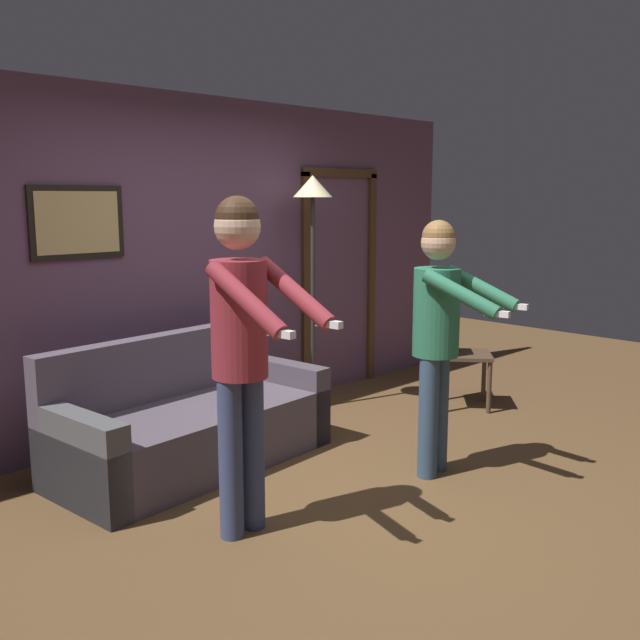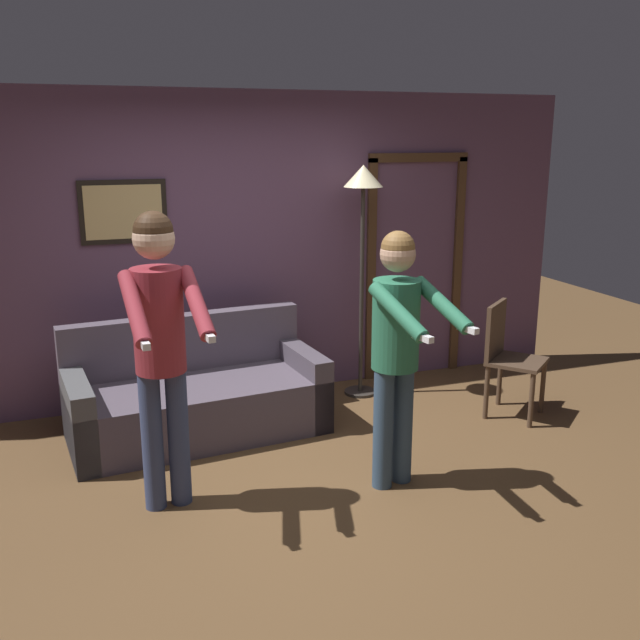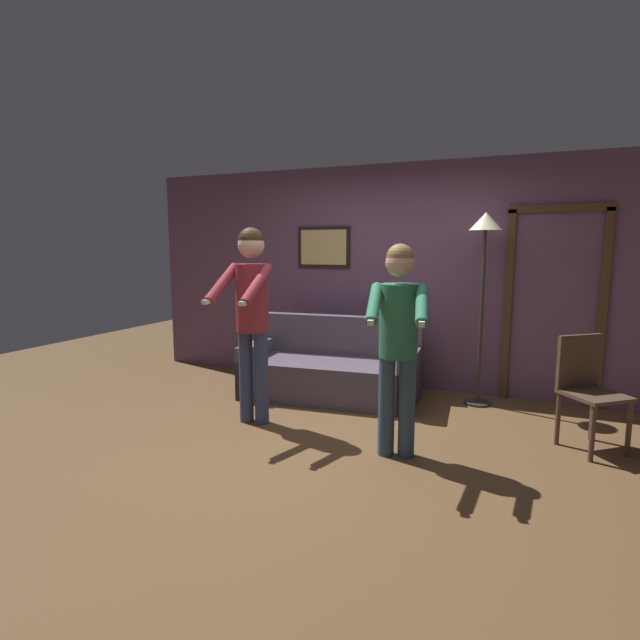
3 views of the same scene
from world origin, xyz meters
The scene contains 7 objects.
ground_plane centered at (0.00, 0.00, 0.00)m, with size 12.00×12.00×0.00m, color brown.
back_wall_assembly centered at (0.02, 1.90, 1.30)m, with size 6.40×0.10×2.60m.
couch centered at (-0.44, 1.16, 0.28)m, with size 1.97×1.02×0.87m.
torchiere_lamp centered at (1.08, 1.52, 1.66)m, with size 0.33×0.33×2.00m.
person_standing_left centered at (-0.82, 0.09, 1.12)m, with size 0.46×0.71×1.83m.
person_standing_right centered at (0.62, -0.13, 1.01)m, with size 0.52×0.71×1.68m.
dining_chair_distant centered at (2.01, 0.67, 0.53)m, with size 0.59×0.59×0.93m.
Camera 2 is at (-1.31, -3.99, 2.24)m, focal length 40.00 mm.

